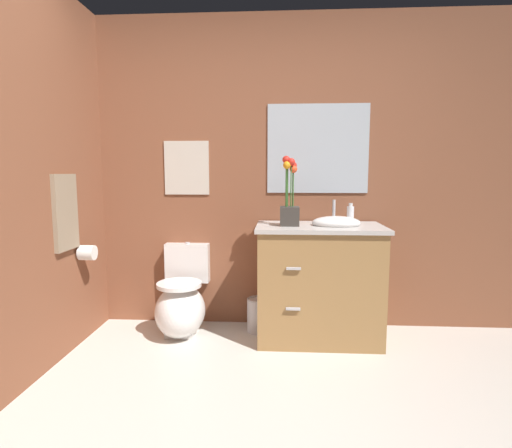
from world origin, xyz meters
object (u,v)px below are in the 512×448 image
Objects in this scene: trash_bin at (258,315)px; toilet_paper_roll at (87,253)px; flower_vase at (290,201)px; soap_bottle at (350,214)px; hanging_towel at (66,212)px; wall_mirror at (318,149)px; toilet at (182,304)px; wall_poster at (187,168)px; vanity_cabinet at (319,281)px.

trash_bin is 2.47× the size of toilet_paper_roll.
flower_vase is 0.51m from soap_bottle.
flower_vase is at bearing 11.60° from hanging_towel.
wall_mirror reaches higher than soap_bottle.
wall_mirror is 1.54× the size of hanging_towel.
soap_bottle is at bearing 2.30° from trash_bin.
toilet_paper_roll is (0.06, 0.17, -0.31)m from hanging_towel.
toilet is 0.80m from toilet_paper_roll.
trash_bin is at bearing 12.71° from toilet_paper_roll.
wall_mirror reaches higher than hanging_towel.
toilet_paper_roll is at bearing -167.29° from trash_bin.
wall_poster is 0.99m from hanging_towel.
toilet_paper_roll is at bearing -171.01° from soap_bottle.
toilet is 1.48m from soap_bottle.
vanity_cabinet reaches higher than toilet.
toilet is 4.44× the size of soap_bottle.
vanity_cabinet is at bearing -13.22° from trash_bin.
flower_vase is at bearing -29.54° from trash_bin.
trash_bin is 0.34× the size of wall_mirror.
hanging_towel is (-2.00, -0.48, 0.05)m from soap_bottle.
trash_bin is 0.52× the size of hanging_towel.
wall_mirror is at bearing 0.00° from wall_poster.
wall_mirror is at bearing 147.41° from soap_bottle.
hanging_towel reaches higher than soap_bottle.
trash_bin is at bearing 150.46° from flower_vase.
vanity_cabinet is at bearing -89.48° from wall_mirror.
hanging_towel is (-1.53, -0.31, -0.06)m from flower_vase.
toilet_paper_roll is at bearing -144.13° from wall_poster.
wall_mirror reaches higher than trash_bin.
trash_bin is at bearing -177.70° from soap_bottle.
toilet_paper_roll is (-1.48, -0.15, -0.37)m from flower_vase.
soap_bottle is 0.58m from wall_mirror.
vanity_cabinet is 1.39m from wall_poster.
wall_poster is at bearing 42.24° from hanging_towel.
wall_poster is at bearing 162.82° from trash_bin.
flower_vase is 0.64× the size of wall_mirror.
vanity_cabinet is at bearing 6.13° from flower_vase.
wall_poster reaches higher than vanity_cabinet.
soap_bottle is 0.30× the size of hanging_towel.
wall_mirror is (0.23, 0.32, 0.40)m from flower_vase.
vanity_cabinet reaches higher than trash_bin.
toilet_paper_roll is (-0.64, -0.46, -0.62)m from wall_poster.
toilet is 6.27× the size of toilet_paper_roll.
toilet is 1.33× the size of hanging_towel.
toilet is 1.08m from vanity_cabinet.
toilet is 1.09m from wall_poster.
toilet is at bearing 178.58° from vanity_cabinet.
toilet is 0.66× the size of vanity_cabinet.
flower_vase is at bearing -3.51° from toilet.
toilet is at bearing -90.00° from wall_poster.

